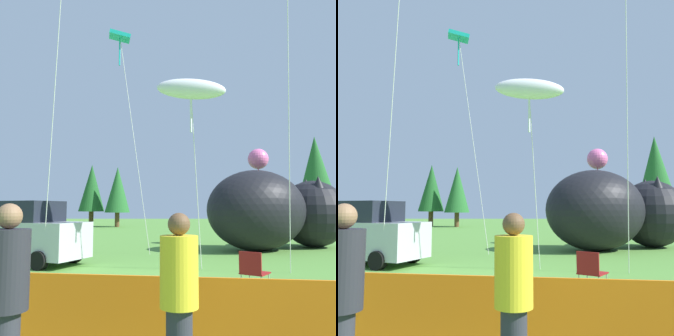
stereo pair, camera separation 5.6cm
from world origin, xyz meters
TOP-DOWN VIEW (x-y plane):
  - ground_plane at (0.00, 0.00)m, footprint 120.00×120.00m
  - parked_car at (-3.88, 3.80)m, footprint 4.29×3.15m
  - folding_chair at (2.62, -0.89)m, footprint 0.73×0.73m
  - inflatable_cat at (5.75, 8.18)m, footprint 7.58×5.74m
  - safety_fence at (1.29, -4.03)m, footprint 7.50×1.12m
  - spectator_in_black_shirt at (0.94, -5.09)m, footprint 0.39×0.39m
  - spectator_in_red_shirt at (-0.69, -5.37)m, footprint 0.41×0.41m
  - kite_white_ghost at (1.50, 1.76)m, footprint 2.19×1.53m
  - kite_teal_diamond at (-1.24, 6.53)m, footprint 1.89×1.06m
  - kite_pink_octopus at (5.43, 9.93)m, footprint 1.75×2.44m
  - horizon_tree_west at (15.59, 28.17)m, footprint 3.81×3.81m
  - horizon_tree_mid at (-7.27, 30.67)m, footprint 2.73×2.73m
  - horizon_tree_northeast at (-4.33, 29.17)m, footprint 2.56×2.56m

SIDE VIEW (x-z plane):
  - ground_plane at x=0.00m, z-range 0.00..0.00m
  - safety_fence at x=1.29m, z-range -0.05..1.02m
  - folding_chair at x=2.62m, z-range 0.09..1.04m
  - spectator_in_black_shirt at x=0.94m, z-range 0.08..1.89m
  - parked_car at x=-3.88m, z-range -0.03..2.07m
  - spectator_in_red_shirt at x=-0.69m, z-range 0.09..1.98m
  - inflatable_cat at x=5.75m, z-range -0.14..3.42m
  - horizon_tree_northeast at x=-4.33m, z-range 0.70..6.80m
  - horizon_tree_mid at x=-7.27m, z-range 0.74..7.25m
  - kite_pink_octopus at x=5.43m, z-range 1.91..6.81m
  - kite_white_ghost at x=1.50m, z-range 2.44..8.26m
  - horizon_tree_west at x=15.59m, z-range 1.04..10.12m
  - kite_teal_diamond at x=-1.24m, z-range 4.33..13.83m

